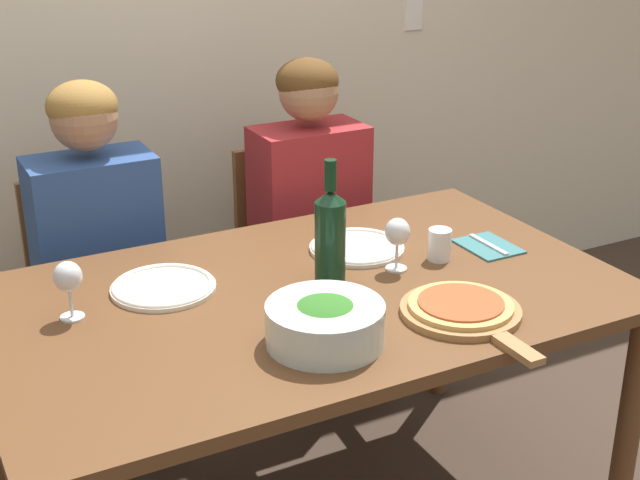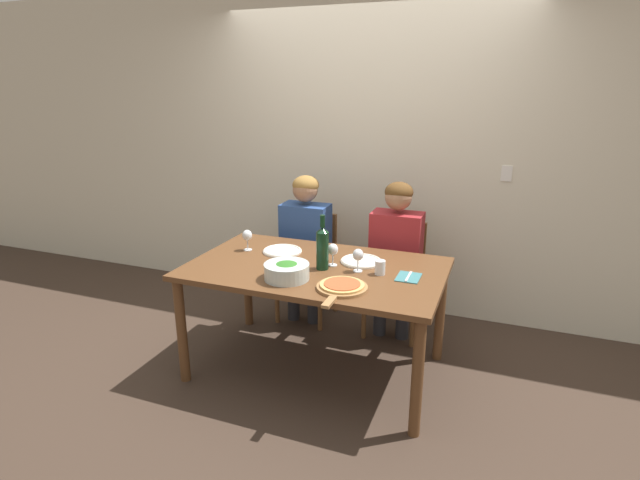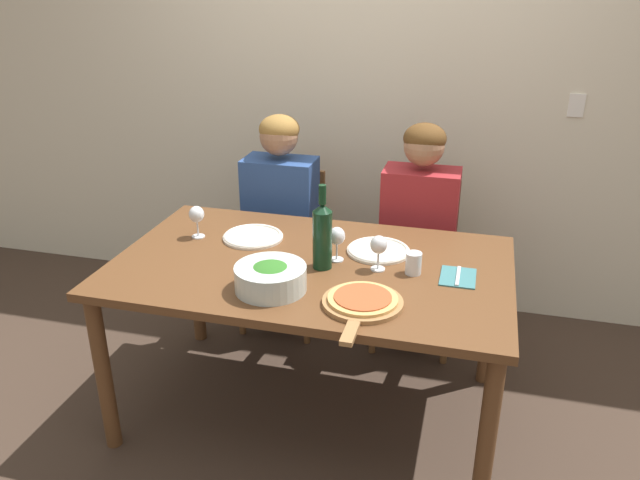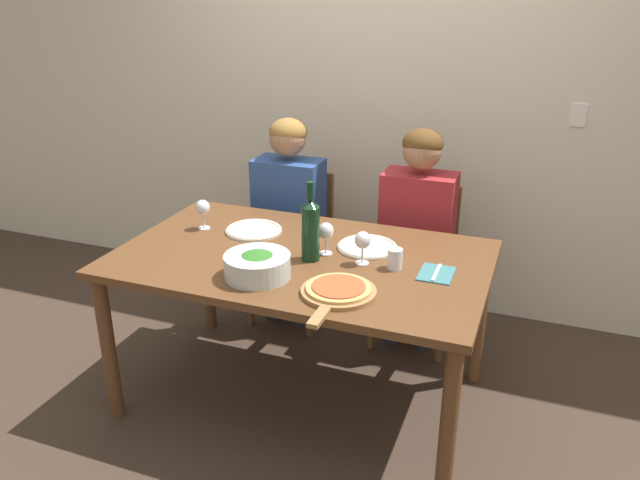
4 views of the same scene
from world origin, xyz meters
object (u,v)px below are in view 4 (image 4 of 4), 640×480
(chair_left, at_px, (296,239))
(wine_bottle, at_px, (310,229))
(pizza_on_board, at_px, (338,291))
(wine_glass_left, at_px, (203,209))
(fork_on_napkin, at_px, (436,274))
(dinner_plate_left, at_px, (254,230))
(water_tumbler, at_px, (395,259))
(wine_glass_right, at_px, (363,242))
(person_woman, at_px, (288,204))
(wine_glass_centre, at_px, (326,232))
(dinner_plate_right, at_px, (367,247))
(chair_right, at_px, (418,257))
(broccoli_bowl, at_px, (257,265))
(person_man, at_px, (417,221))

(chair_left, xyz_separation_m, wine_bottle, (0.43, -0.83, 0.43))
(pizza_on_board, height_order, wine_glass_left, wine_glass_left)
(wine_glass_left, bearing_deg, fork_on_napkin, -5.48)
(dinner_plate_left, distance_m, water_tumbler, 0.77)
(wine_bottle, height_order, dinner_plate_left, wine_bottle)
(wine_glass_left, xyz_separation_m, wine_glass_right, (0.86, -0.12, 0.00))
(person_woman, bearing_deg, wine_glass_centre, -54.05)
(wine_bottle, height_order, dinner_plate_right, wine_bottle)
(chair_right, relative_size, dinner_plate_right, 3.16)
(person_woman, height_order, fork_on_napkin, person_woman)
(pizza_on_board, relative_size, wine_glass_left, 2.92)
(wine_bottle, bearing_deg, broccoli_bowl, -120.72)
(dinner_plate_right, xyz_separation_m, water_tumbler, (0.17, -0.17, 0.04))
(wine_bottle, bearing_deg, dinner_plate_right, 45.88)
(chair_left, relative_size, pizza_on_board, 1.98)
(person_man, relative_size, broccoli_bowl, 4.38)
(chair_left, distance_m, person_man, 0.79)
(person_man, relative_size, wine_bottle, 3.40)
(chair_left, xyz_separation_m, pizza_on_board, (0.65, -1.11, 0.30))
(wine_glass_centre, height_order, fork_on_napkin, wine_glass_centre)
(broccoli_bowl, xyz_separation_m, pizza_on_board, (0.37, -0.04, -0.04))
(chair_right, xyz_separation_m, wine_glass_left, (-0.95, -0.67, 0.39))
(dinner_plate_right, bearing_deg, fork_on_napkin, -24.60)
(pizza_on_board, bearing_deg, dinner_plate_right, 92.83)
(person_woman, bearing_deg, dinner_plate_left, -85.29)
(pizza_on_board, relative_size, fork_on_napkin, 2.45)
(wine_glass_centre, xyz_separation_m, water_tumbler, (0.33, -0.04, -0.06))
(chair_right, bearing_deg, water_tumbler, -86.21)
(person_man, distance_m, fork_on_napkin, 0.72)
(person_man, relative_size, wine_glass_centre, 8.07)
(wine_bottle, height_order, fork_on_napkin, wine_bottle)
(wine_bottle, distance_m, fork_on_napkin, 0.57)
(dinner_plate_left, bearing_deg, broccoli_bowl, -61.80)
(person_man, bearing_deg, wine_glass_centre, -113.18)
(chair_right, height_order, dinner_plate_left, chair_right)
(person_woman, relative_size, wine_glass_right, 8.07)
(wine_glass_right, distance_m, water_tumbler, 0.16)
(dinner_plate_right, bearing_deg, wine_glass_right, -80.92)
(chair_right, relative_size, person_man, 0.71)
(chair_right, height_order, person_man, person_man)
(wine_bottle, xyz_separation_m, pizza_on_board, (0.22, -0.28, -0.13))
(dinner_plate_left, height_order, dinner_plate_right, same)
(person_man, distance_m, pizza_on_board, 1.01)
(chair_right, distance_m, dinner_plate_right, 0.70)
(person_woman, height_order, pizza_on_board, person_woman)
(fork_on_napkin, bearing_deg, person_woman, 145.16)
(wine_bottle, height_order, water_tumbler, wine_bottle)
(dinner_plate_left, bearing_deg, person_man, 36.30)
(chair_right, height_order, wine_bottle, wine_bottle)
(person_woman, distance_m, wine_glass_left, 0.62)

